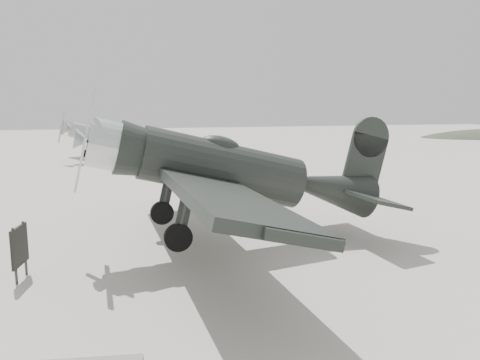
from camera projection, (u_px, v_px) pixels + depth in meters
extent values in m
plane|color=#ADA599|center=(283.00, 235.00, 16.18)|extent=(160.00, 160.00, 0.00)
cylinder|color=black|center=(222.00, 170.00, 14.45)|extent=(5.09, 1.72, 1.61)
cone|color=black|center=(332.00, 164.00, 15.57)|extent=(3.02, 1.56, 1.49)
cylinder|color=silver|center=(105.00, 175.00, 13.41)|extent=(1.06, 1.45, 1.42)
cone|color=silver|center=(79.00, 177.00, 13.21)|extent=(0.42, 0.65, 0.64)
cube|color=silver|center=(82.00, 176.00, 13.23)|extent=(0.07, 0.21, 2.98)
ellipsoid|color=black|center=(215.00, 148.00, 14.27)|extent=(1.28, 0.81, 0.53)
cube|color=black|center=(197.00, 185.00, 14.27)|extent=(2.71, 13.83, 0.25)
cube|color=black|center=(356.00, 161.00, 15.83)|extent=(1.37, 4.85, 0.11)
cube|color=black|center=(362.00, 132.00, 15.73)|extent=(1.38, 0.15, 2.07)
cylinder|color=black|center=(194.00, 250.00, 12.93)|extent=(0.78, 0.20, 0.78)
cylinder|color=black|center=(175.00, 224.00, 15.85)|extent=(0.78, 0.20, 0.78)
cylinder|color=#333333|center=(193.00, 223.00, 12.81)|extent=(0.13, 0.13, 1.61)
cylinder|color=#333333|center=(174.00, 201.00, 15.72)|extent=(0.13, 0.13, 1.61)
cylinder|color=black|center=(363.00, 177.00, 16.00)|extent=(0.25, 0.10, 0.25)
cylinder|color=#939698|center=(106.00, 136.00, 38.05)|extent=(5.74, 3.49, 1.22)
cone|color=#939698|center=(148.00, 134.00, 40.54)|extent=(2.27, 1.83, 1.11)
cone|color=#939698|center=(66.00, 138.00, 35.98)|extent=(1.08, 1.32, 1.15)
cube|color=#939698|center=(61.00, 138.00, 35.70)|extent=(0.11, 0.16, 2.43)
cube|color=#939698|center=(100.00, 128.00, 37.65)|extent=(6.95, 11.95, 0.20)
cube|color=#939698|center=(153.00, 133.00, 40.89)|extent=(2.46, 3.84, 0.09)
cube|color=#939698|center=(154.00, 125.00, 40.84)|extent=(0.94, 0.49, 1.44)
cylinder|color=black|center=(103.00, 159.00, 36.83)|extent=(0.63, 0.40, 0.62)
cylinder|color=black|center=(90.00, 156.00, 38.65)|extent=(0.63, 0.40, 0.62)
cylinder|color=#333333|center=(102.00, 151.00, 36.73)|extent=(0.13, 0.13, 1.33)
cylinder|color=#333333|center=(90.00, 149.00, 38.55)|extent=(0.13, 0.13, 1.33)
cylinder|color=black|center=(156.00, 138.00, 41.09)|extent=(0.21, 0.15, 0.20)
cylinder|color=#333333|center=(15.00, 256.00, 11.62)|extent=(0.08, 0.08, 1.46)
cylinder|color=#333333|center=(25.00, 248.00, 12.29)|extent=(0.08, 0.08, 1.46)
cube|color=black|center=(19.00, 246.00, 11.93)|extent=(0.27, 1.00, 1.01)
cube|color=beige|center=(18.00, 244.00, 11.92)|extent=(0.17, 0.77, 0.20)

